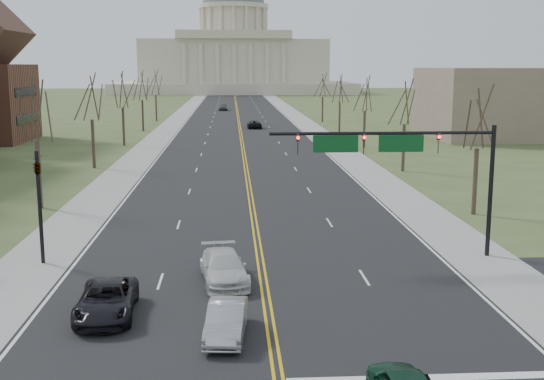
{
  "coord_description": "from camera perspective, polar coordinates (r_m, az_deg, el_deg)",
  "views": [
    {
      "loc": [
        -1.5,
        -21.93,
        10.3
      ],
      "look_at": [
        0.91,
        17.96,
        3.0
      ],
      "focal_mm": 45.0,
      "sensor_mm": 36.0,
      "label": 1
    }
  ],
  "objects": [
    {
      "name": "stop_bar",
      "position": [
        24.21,
        12.91,
        -15.07
      ],
      "size": [
        9.5,
        0.5,
        0.01
      ],
      "primitive_type": "cube",
      "color": "silver",
      "rests_on": "road"
    },
    {
      "name": "edge_line_right",
      "position": [
        132.81,
        1.43,
        5.91
      ],
      "size": [
        0.15,
        380.0,
        0.01
      ],
      "primitive_type": "cube",
      "color": "silver",
      "rests_on": "road"
    },
    {
      "name": "cross_road",
      "position": [
        29.81,
        -0.37,
        -9.85
      ],
      "size": [
        120.0,
        14.0,
        0.01
      ],
      "primitive_type": "cube",
      "color": "black",
      "rests_on": "ground"
    },
    {
      "name": "sidewalk_right",
      "position": [
        133.02,
        2.38,
        5.91
      ],
      "size": [
        4.0,
        380.0,
        0.03
      ],
      "primitive_type": "cube",
      "color": "gray",
      "rests_on": "ground"
    },
    {
      "name": "car_far_sb",
      "position": [
        161.11,
        -4.11,
        6.96
      ],
      "size": [
        2.05,
        4.86,
        1.64
      ],
      "primitive_type": "imported",
      "rotation": [
        0.0,
        0.0,
        -0.02
      ],
      "color": "#4C4F54",
      "rests_on": "road"
    },
    {
      "name": "sidewalk_left",
      "position": [
        132.75,
        -8.03,
        5.81
      ],
      "size": [
        4.0,
        380.0,
        0.03
      ],
      "primitive_type": "cube",
      "color": "gray",
      "rests_on": "ground"
    },
    {
      "name": "car_sb_inner_lead",
      "position": [
        26.66,
        -3.84,
        -10.82
      ],
      "size": [
        1.76,
        4.16,
        1.34
      ],
      "primitive_type": "imported",
      "rotation": [
        0.0,
        0.0,
        -0.09
      ],
      "color": "#9FA0A6",
      "rests_on": "road"
    },
    {
      "name": "tree_l_2",
      "position": [
        91.08,
        -12.43,
        8.0
      ],
      "size": [
        3.96,
        3.96,
        9.0
      ],
      "color": "#392D21",
      "rests_on": "ground"
    },
    {
      "name": "signal_left",
      "position": [
        37.4,
        -18.91,
        -0.36
      ],
      "size": [
        0.32,
        0.36,
        6.0
      ],
      "color": "black",
      "rests_on": "ground"
    },
    {
      "name": "road",
      "position": [
        132.34,
        -2.82,
        5.88
      ],
      "size": [
        20.0,
        380.0,
        0.01
      ],
      "primitive_type": "cube",
      "color": "black",
      "rests_on": "ground"
    },
    {
      "name": "tree_r_2",
      "position": [
        87.68,
        7.79,
        7.81
      ],
      "size": [
        3.74,
        3.74,
        8.5
      ],
      "color": "#392D21",
      "rests_on": "ground"
    },
    {
      "name": "tree_r_1",
      "position": [
        68.19,
        11.06,
        7.01
      ],
      "size": [
        3.74,
        3.74,
        8.5
      ],
      "color": "#392D21",
      "rests_on": "ground"
    },
    {
      "name": "center_line",
      "position": [
        132.34,
        -2.82,
        5.88
      ],
      "size": [
        0.42,
        380.0,
        0.01
      ],
      "primitive_type": "cube",
      "color": "gold",
      "rests_on": "road"
    },
    {
      "name": "tree_l_4",
      "position": [
        130.73,
        -9.73,
        8.73
      ],
      "size": [
        3.96,
        3.96,
        9.0
      ],
      "color": "#392D21",
      "rests_on": "ground"
    },
    {
      "name": "car_far_nb",
      "position": [
        114.55,
        -1.49,
        5.54
      ],
      "size": [
        2.36,
        4.92,
        1.35
      ],
      "primitive_type": "imported",
      "rotation": [
        0.0,
        0.0,
        3.16
      ],
      "color": "black",
      "rests_on": "road"
    },
    {
      "name": "tree_r_3",
      "position": [
        107.35,
        5.71,
        8.3
      ],
      "size": [
        3.74,
        3.74,
        8.5
      ],
      "color": "#392D21",
      "rests_on": "ground"
    },
    {
      "name": "bldg_right_mass",
      "position": [
        106.49,
        19.62,
        6.91
      ],
      "size": [
        25.0,
        20.0,
        10.0
      ],
      "primitive_type": "cube",
      "color": "#766353",
      "rests_on": "ground"
    },
    {
      "name": "ground",
      "position": [
        24.28,
        0.42,
        -14.75
      ],
      "size": [
        600.0,
        600.0,
        0.0
      ],
      "primitive_type": "plane",
      "color": "#3F5028",
      "rests_on": "ground"
    },
    {
      "name": "tree_l_3",
      "position": [
        110.87,
        -10.84,
        8.43
      ],
      "size": [
        3.96,
        3.96,
        9.0
      ],
      "color": "#392D21",
      "rests_on": "ground"
    },
    {
      "name": "car_sb_inner_second",
      "position": [
        33.03,
        -4.05,
        -6.49
      ],
      "size": [
        2.69,
        5.28,
        1.47
      ],
      "primitive_type": "imported",
      "rotation": [
        0.0,
        0.0,
        0.13
      ],
      "color": "silver",
      "rests_on": "road"
    },
    {
      "name": "signal_mast",
      "position": [
        36.82,
        10.64,
        3.09
      ],
      "size": [
        12.12,
        0.44,
        7.2
      ],
      "color": "black",
      "rests_on": "ground"
    },
    {
      "name": "tree_r_0",
      "position": [
        49.12,
        16.88,
        5.53
      ],
      "size": [
        3.74,
        3.74,
        8.5
      ],
      "color": "#392D21",
      "rests_on": "ground"
    },
    {
      "name": "tree_l_1",
      "position": [
        71.4,
        -14.89,
        7.31
      ],
      "size": [
        3.96,
        3.96,
        9.0
      ],
      "color": "#392D21",
      "rests_on": "ground"
    },
    {
      "name": "edge_line_left",
      "position": [
        132.59,
        -7.08,
        5.83
      ],
      "size": [
        0.15,
        380.0,
        0.01
      ],
      "primitive_type": "cube",
      "color": "silver",
      "rests_on": "road"
    },
    {
      "name": "car_sb_outer_lead",
      "position": [
        29.48,
        -13.69,
        -8.94
      ],
      "size": [
        2.52,
        5.09,
        1.39
      ],
      "primitive_type": "imported",
      "rotation": [
        0.0,
        0.0,
        0.04
      ],
      "color": "black",
      "rests_on": "road"
    },
    {
      "name": "capitol",
      "position": [
        271.88,
        -3.21,
        11.16
      ],
      "size": [
        90.0,
        60.0,
        50.0
      ],
      "color": "beige",
      "rests_on": "ground"
    },
    {
      "name": "tree_l_0",
      "position": [
        51.97,
        -19.2,
        6.07
      ],
      "size": [
        3.96,
        3.96,
        9.0
      ],
      "color": "#392D21",
      "rests_on": "ground"
    },
    {
      "name": "tree_r_4",
      "position": [
        127.13,
        4.27,
        8.63
      ],
      "size": [
        3.74,
        3.74,
        8.5
      ],
      "color": "#392D21",
      "rests_on": "ground"
    }
  ]
}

